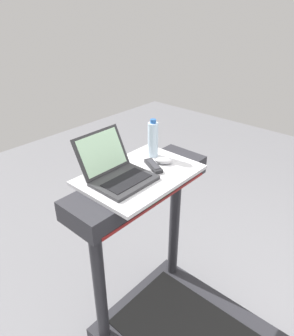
% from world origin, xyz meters
% --- Properties ---
extents(desk_board, '(0.64, 0.44, 0.02)m').
position_xyz_m(desk_board, '(0.00, 0.70, 1.13)').
color(desk_board, silver).
rests_on(desk_board, treadmill_base).
extents(laptop, '(0.30, 0.33, 0.22)m').
position_xyz_m(laptop, '(-0.12, 0.75, 1.18)').
color(laptop, '#2D2D30').
rests_on(laptop, desk_board).
extents(computer_mouse, '(0.10, 0.12, 0.03)m').
position_xyz_m(computer_mouse, '(0.17, 0.68, 1.15)').
color(computer_mouse, '#B2B2B7').
rests_on(computer_mouse, desk_board).
extents(water_bottle, '(0.06, 0.06, 0.23)m').
position_xyz_m(water_bottle, '(0.21, 0.79, 1.24)').
color(water_bottle, silver).
rests_on(water_bottle, desk_board).
extents(tv_remote, '(0.11, 0.16, 0.02)m').
position_xyz_m(tv_remote, '(0.10, 0.69, 1.15)').
color(tv_remote, '#232326').
rests_on(tv_remote, desk_board).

